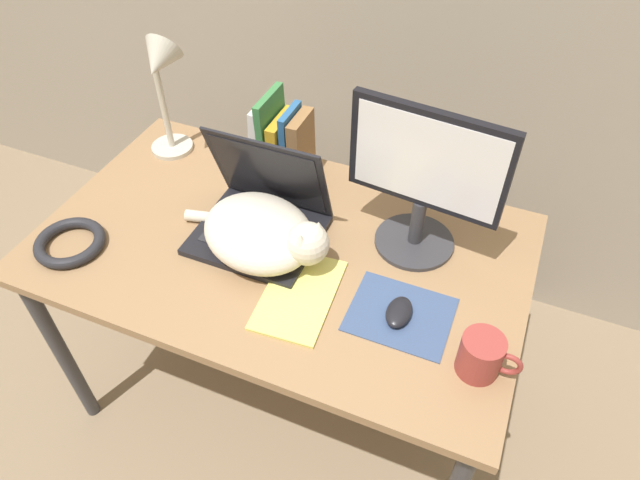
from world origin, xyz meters
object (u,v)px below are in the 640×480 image
(notepad, at_px, (299,294))
(mug, at_px, (482,356))
(computer_mouse, at_px, (399,312))
(desk_lamp, at_px, (161,80))
(cat, at_px, (264,233))
(cable_coil, at_px, (70,243))
(laptop, at_px, (261,216))
(external_monitor, at_px, (424,179))
(book_row, at_px, (281,141))

(notepad, distance_m, mug, 0.45)
(computer_mouse, distance_m, desk_lamp, 0.93)
(cat, relative_size, cable_coil, 2.41)
(cat, relative_size, desk_lamp, 1.10)
(mug, bearing_deg, laptop, 161.53)
(cat, height_order, external_monitor, external_monitor)
(laptop, xyz_separation_m, mug, (0.63, -0.21, -0.00))
(laptop, relative_size, computer_mouse, 3.38)
(desk_lamp, bearing_deg, computer_mouse, -22.23)
(computer_mouse, bearing_deg, external_monitor, 97.62)
(book_row, bearing_deg, cable_coil, -126.58)
(computer_mouse, relative_size, desk_lamp, 0.24)
(cat, xyz_separation_m, mug, (0.59, -0.14, -0.02))
(cat, relative_size, computer_mouse, 4.60)
(book_row, relative_size, cable_coil, 1.38)
(mug, bearing_deg, cat, 166.30)
(notepad, bearing_deg, desk_lamp, 147.68)
(cat, distance_m, computer_mouse, 0.40)
(external_monitor, xyz_separation_m, notepad, (-0.21, -0.28, -0.22))
(book_row, relative_size, desk_lamp, 0.63)
(cat, distance_m, mug, 0.61)
(book_row, bearing_deg, mug, -34.34)
(cat, bearing_deg, laptop, 122.12)
(cat, xyz_separation_m, cable_coil, (-0.48, -0.18, -0.05))
(computer_mouse, xyz_separation_m, mug, (0.20, -0.07, 0.03))
(laptop, bearing_deg, mug, -18.47)
(computer_mouse, bearing_deg, cable_coil, -172.78)
(external_monitor, distance_m, desk_lamp, 0.80)
(cat, xyz_separation_m, external_monitor, (0.35, 0.18, 0.15))
(laptop, xyz_separation_m, notepad, (0.19, -0.17, -0.05))
(desk_lamp, relative_size, notepad, 1.41)
(desk_lamp, xyz_separation_m, cable_coil, (-0.04, -0.45, -0.25))
(computer_mouse, bearing_deg, book_row, 140.70)
(book_row, xyz_separation_m, desk_lamp, (-0.34, -0.06, 0.16))
(external_monitor, relative_size, cable_coil, 2.22)
(cat, height_order, book_row, book_row)
(cat, height_order, computer_mouse, cat)
(external_monitor, xyz_separation_m, mug, (0.24, -0.32, -0.17))
(laptop, xyz_separation_m, cat, (0.04, -0.07, 0.01))
(desk_lamp, distance_m, mug, 1.13)
(laptop, height_order, cat, laptop)
(computer_mouse, bearing_deg, laptop, 162.01)
(cat, distance_m, desk_lamp, 0.55)
(laptop, xyz_separation_m, computer_mouse, (0.43, -0.14, -0.04))
(laptop, bearing_deg, notepad, -42.60)
(cable_coil, bearing_deg, notepad, 7.15)
(book_row, distance_m, cable_coil, 0.64)
(book_row, xyz_separation_m, notepad, (0.25, -0.43, -0.10))
(laptop, height_order, book_row, laptop)
(cable_coil, bearing_deg, desk_lamp, 84.55)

